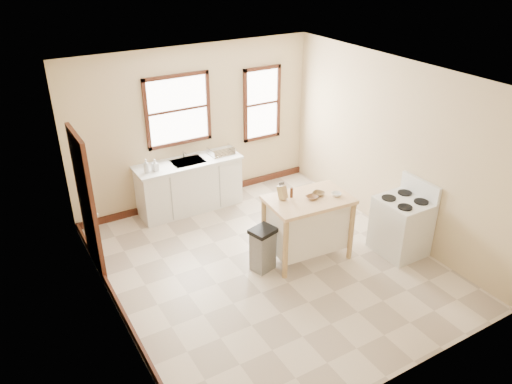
# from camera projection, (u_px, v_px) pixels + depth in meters

# --- Properties ---
(floor) EXTENTS (5.00, 5.00, 0.00)m
(floor) POSITION_uv_depth(u_px,v_px,m) (270.00, 265.00, 7.42)
(floor) COLOR beige
(floor) RESTS_ON ground
(ceiling) EXTENTS (5.00, 5.00, 0.00)m
(ceiling) POSITION_uv_depth(u_px,v_px,m) (273.00, 79.00, 6.13)
(ceiling) COLOR white
(ceiling) RESTS_ON ground
(wall_back) EXTENTS (4.50, 0.04, 2.80)m
(wall_back) POSITION_uv_depth(u_px,v_px,m) (195.00, 126.00, 8.69)
(wall_back) COLOR tan
(wall_back) RESTS_ON ground
(wall_left) EXTENTS (0.04, 5.00, 2.80)m
(wall_left) POSITION_uv_depth(u_px,v_px,m) (106.00, 224.00, 5.76)
(wall_left) COLOR tan
(wall_left) RESTS_ON ground
(wall_right) EXTENTS (0.04, 5.00, 2.80)m
(wall_right) POSITION_uv_depth(u_px,v_px,m) (393.00, 149.00, 7.79)
(wall_right) COLOR tan
(wall_right) RESTS_ON ground
(window_main) EXTENTS (1.17, 0.06, 1.22)m
(window_main) POSITION_uv_depth(u_px,v_px,m) (178.00, 110.00, 8.38)
(window_main) COLOR #3A1C0F
(window_main) RESTS_ON wall_back
(window_side) EXTENTS (0.77, 0.06, 1.37)m
(window_side) POSITION_uv_depth(u_px,v_px,m) (262.00, 104.00, 9.19)
(window_side) COLOR #3A1C0F
(window_side) RESTS_ON wall_back
(door_left) EXTENTS (0.06, 0.90, 2.10)m
(door_left) POSITION_uv_depth(u_px,v_px,m) (87.00, 203.00, 6.93)
(door_left) COLOR #3A1C0F
(door_left) RESTS_ON ground
(baseboard_back) EXTENTS (4.50, 0.04, 0.12)m
(baseboard_back) POSITION_uv_depth(u_px,v_px,m) (200.00, 195.00, 9.28)
(baseboard_back) COLOR #3A1C0F
(baseboard_back) RESTS_ON ground
(baseboard_left) EXTENTS (0.04, 5.00, 0.12)m
(baseboard_left) POSITION_uv_depth(u_px,v_px,m) (123.00, 313.00, 6.39)
(baseboard_left) COLOR #3A1C0F
(baseboard_left) RESTS_ON ground
(sink_counter) EXTENTS (1.86, 0.62, 0.92)m
(sink_counter) POSITION_uv_depth(u_px,v_px,m) (189.00, 185.00, 8.75)
(sink_counter) COLOR silver
(sink_counter) RESTS_ON ground
(faucet) EXTENTS (0.03, 0.03, 0.22)m
(faucet) POSITION_uv_depth(u_px,v_px,m) (183.00, 152.00, 8.63)
(faucet) COLOR silver
(faucet) RESTS_ON sink_counter
(soap_bottle_a) EXTENTS (0.11, 0.11, 0.23)m
(soap_bottle_a) POSITION_uv_depth(u_px,v_px,m) (146.00, 166.00, 8.08)
(soap_bottle_a) COLOR #B2B2B2
(soap_bottle_a) RESTS_ON sink_counter
(soap_bottle_b) EXTENTS (0.12, 0.12, 0.20)m
(soap_bottle_b) POSITION_uv_depth(u_px,v_px,m) (155.00, 165.00, 8.16)
(soap_bottle_b) COLOR #B2B2B2
(soap_bottle_b) RESTS_ON sink_counter
(dish_rack) EXTENTS (0.49, 0.41, 0.11)m
(dish_rack) POSITION_uv_depth(u_px,v_px,m) (221.00, 151.00, 8.79)
(dish_rack) COLOR silver
(dish_rack) RESTS_ON sink_counter
(kitchen_island) EXTENTS (1.27, 0.87, 0.99)m
(kitchen_island) POSITION_uv_depth(u_px,v_px,m) (307.00, 228.00, 7.42)
(kitchen_island) COLOR #F3C68E
(kitchen_island) RESTS_ON ground
(knife_block) EXTENTS (0.13, 0.13, 0.20)m
(knife_block) POSITION_uv_depth(u_px,v_px,m) (282.00, 193.00, 7.12)
(knife_block) COLOR #DFBC75
(knife_block) RESTS_ON kitchen_island
(pepper_grinder) EXTENTS (0.05, 0.05, 0.15)m
(pepper_grinder) POSITION_uv_depth(u_px,v_px,m) (291.00, 193.00, 7.18)
(pepper_grinder) COLOR #482513
(pepper_grinder) RESTS_ON kitchen_island
(bowl_a) EXTENTS (0.17, 0.17, 0.04)m
(bowl_a) POSITION_uv_depth(u_px,v_px,m) (312.00, 197.00, 7.17)
(bowl_a) COLOR brown
(bowl_a) RESTS_ON kitchen_island
(bowl_b) EXTENTS (0.23, 0.23, 0.04)m
(bowl_b) POSITION_uv_depth(u_px,v_px,m) (319.00, 194.00, 7.27)
(bowl_b) COLOR brown
(bowl_b) RESTS_ON kitchen_island
(bowl_c) EXTENTS (0.15, 0.15, 0.05)m
(bowl_c) POSITION_uv_depth(u_px,v_px,m) (336.00, 194.00, 7.24)
(bowl_c) COLOR white
(bowl_c) RESTS_ON kitchen_island
(trash_bin) EXTENTS (0.41, 0.38, 0.68)m
(trash_bin) POSITION_uv_depth(u_px,v_px,m) (263.00, 249.00, 7.19)
(trash_bin) COLOR gray
(trash_bin) RESTS_ON ground
(gas_stove) EXTENTS (0.72, 0.72, 1.16)m
(gas_stove) POSITION_uv_depth(u_px,v_px,m) (402.00, 218.00, 7.49)
(gas_stove) COLOR silver
(gas_stove) RESTS_ON ground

